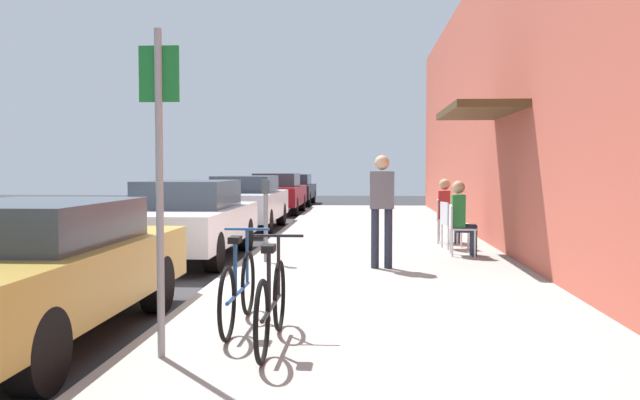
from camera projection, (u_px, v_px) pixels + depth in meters
name	position (u px, v px, depth m)	size (l,w,h in m)	color
ground_plane	(211.00, 291.00, 8.73)	(60.00, 60.00, 0.00)	#2D2D30
sidewalk_slab	(378.00, 266.00, 10.57)	(4.50, 32.00, 0.12)	#9E9B93
building_facade	(533.00, 83.00, 10.28)	(1.40, 32.00, 5.93)	#BC5442
parked_car_0	(29.00, 268.00, 6.13)	(1.80, 4.40, 1.31)	#A58433
parked_car_1	(188.00, 219.00, 11.69)	(1.80, 4.40, 1.40)	silver
parked_car_2	(245.00, 202.00, 17.37)	(1.80, 4.40, 1.42)	silver
parked_car_3	(277.00, 193.00, 23.72)	(1.80, 4.40, 1.43)	maroon
parked_car_4	(293.00, 189.00, 29.12)	(1.80, 4.40, 1.35)	black
parking_meter	(266.00, 214.00, 10.56)	(0.12, 0.10, 1.32)	slate
street_sign	(160.00, 167.00, 5.20)	(0.32, 0.06, 2.60)	gray
bicycle_0	(239.00, 289.00, 6.25)	(0.46, 1.71, 0.90)	black
bicycle_1	(272.00, 304.00, 5.59)	(0.46, 1.71, 0.90)	black
cafe_chair_0	(458.00, 226.00, 11.37)	(0.47, 0.47, 0.87)	silver
seated_patron_0	(462.00, 215.00, 11.36)	(0.44, 0.38, 1.29)	#232838
cafe_chair_1	(451.00, 222.00, 12.31)	(0.52, 0.52, 0.87)	silver
cafe_chair_2	(444.00, 218.00, 13.32)	(0.51, 0.51, 0.87)	silver
seated_patron_2	(447.00, 208.00, 13.29)	(0.47, 0.42, 1.29)	#232838
pedestrian_standing	(382.00, 202.00, 9.88)	(0.36, 0.22, 1.70)	#232838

